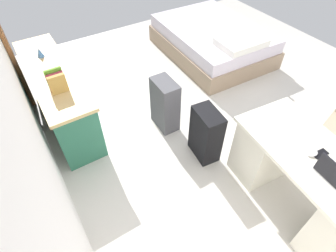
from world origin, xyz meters
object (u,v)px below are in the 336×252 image
Objects in this scene: suitcase_spare_grey at (165,105)px; desk at (304,183)px; suitcase_black at (206,134)px; bed at (212,41)px; computer_mouse at (313,153)px; figurine_small at (40,53)px; credenza at (59,96)px; cell_phone_by_mouse at (320,154)px.

desk is at bearing -162.73° from suitcase_spare_grey.
bed is at bearing -33.83° from suitcase_black.
suitcase_black is 0.95× the size of suitcase_spare_grey.
computer_mouse is 0.91× the size of figurine_small.
bed is at bearing -84.72° from credenza.
desk is 0.37m from computer_mouse.
figurine_small is (1.15, 1.05, 0.46)m from suitcase_spare_grey.
suitcase_black is at bearing -140.77° from credenza.
cell_phone_by_mouse is at bearing -112.53° from computer_mouse.
cell_phone_by_mouse is at bearing -160.75° from suitcase_spare_grey.
credenza is 2.63m from bed.
suitcase_spare_grey is 6.04× the size of figurine_small.
credenza is 16.36× the size of figurine_small.
computer_mouse is (-0.93, -0.33, 0.43)m from suitcase_black.
suitcase_spare_grey is 1.73m from cell_phone_by_mouse.
suitcase_spare_grey is at bearing 24.21° from cell_phone_by_mouse.
credenza is at bearing 39.24° from cell_phone_by_mouse.
credenza reaches higher than desk.
suitcase_spare_grey reaches higher than suitcase_black.
cell_phone_by_mouse is (0.04, -0.05, 0.36)m from desk.
bed is 17.80× the size of figurine_small.
credenza is at bearing 53.59° from suitcase_spare_grey.
bed is 2.95× the size of suitcase_spare_grey.
figurine_small reaches higher than suitcase_spare_grey.
computer_mouse is at bearing -147.47° from credenza.
credenza is at bearing 31.97° from desk.
desk is at bearing -154.10° from suitcase_black.
figurine_small is (0.11, 2.62, 0.55)m from bed.
computer_mouse is at bearing 156.93° from bed.
suitcase_spare_grey is at bearing 123.56° from bed.
figurine_small is at bearing 34.95° from computer_mouse.
suitcase_black is 1.07m from computer_mouse.
credenza reaches higher than suitcase_spare_grey.
figurine_small is (2.71, 1.51, 0.04)m from computer_mouse.
credenza is at bearing -179.75° from figurine_small.
computer_mouse reaches higher than suitcase_spare_grey.
suitcase_black is (-1.44, -1.18, -0.05)m from credenza.
cell_phone_by_mouse reaches higher than desk.
cell_phone_by_mouse is 1.24× the size of figurine_small.
suitcase_spare_grey is (-1.04, 1.57, 0.09)m from bed.
credenza is 0.92× the size of bed.
credenza is 13.24× the size of cell_phone_by_mouse.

